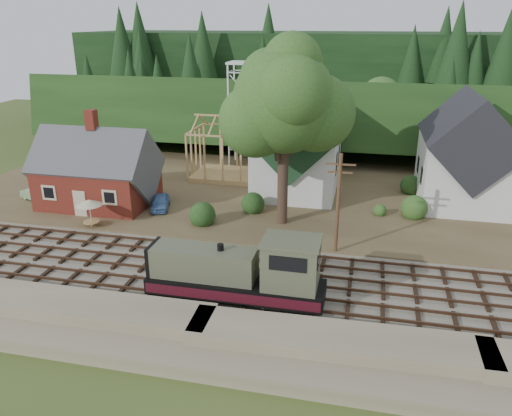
% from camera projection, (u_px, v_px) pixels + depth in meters
% --- Properties ---
extents(ground, '(140.00, 140.00, 0.00)m').
position_uv_depth(ground, '(230.00, 276.00, 35.17)').
color(ground, '#384C1E').
rests_on(ground, ground).
extents(embankment, '(64.00, 5.00, 1.60)m').
position_uv_depth(embankment, '(188.00, 349.00, 27.41)').
color(embankment, '#7F7259').
rests_on(embankment, ground).
extents(railroad_bed, '(64.00, 11.00, 0.16)m').
position_uv_depth(railroad_bed, '(229.00, 275.00, 35.14)').
color(railroad_bed, '#726B5B').
rests_on(railroad_bed, ground).
extents(village_flat, '(64.00, 26.00, 0.30)m').
position_uv_depth(village_flat, '(276.00, 193.00, 51.53)').
color(village_flat, brown).
rests_on(village_flat, ground).
extents(hillside, '(70.00, 28.96, 12.74)m').
position_uv_depth(hillside, '(306.00, 142.00, 73.48)').
color(hillside, '#1E3F19').
rests_on(hillside, ground).
extents(ridge, '(80.00, 20.00, 12.00)m').
position_uv_depth(ridge, '(318.00, 122.00, 88.08)').
color(ridge, black).
rests_on(ridge, ground).
extents(depot, '(10.80, 7.41, 9.00)m').
position_uv_depth(depot, '(98.00, 174.00, 47.35)').
color(depot, '#5A1D14').
rests_on(depot, village_flat).
extents(church, '(8.40, 15.17, 13.00)m').
position_uv_depth(church, '(299.00, 143.00, 50.87)').
color(church, silver).
rests_on(church, village_flat).
extents(farmhouse, '(8.40, 10.80, 10.60)m').
position_uv_depth(farmhouse, '(466.00, 156.00, 47.07)').
color(farmhouse, silver).
rests_on(farmhouse, village_flat).
extents(timber_frame, '(8.20, 6.20, 6.99)m').
position_uv_depth(timber_frame, '(230.00, 151.00, 55.31)').
color(timber_frame, tan).
rests_on(timber_frame, village_flat).
extents(lattice_tower, '(3.20, 3.20, 12.12)m').
position_uv_depth(lattice_tower, '(243.00, 83.00, 58.39)').
color(lattice_tower, silver).
rests_on(lattice_tower, village_flat).
extents(big_tree, '(10.90, 8.40, 14.70)m').
position_uv_depth(big_tree, '(286.00, 109.00, 40.30)').
color(big_tree, '#38281E').
rests_on(big_tree, village_flat).
extents(telegraph_pole_near, '(2.20, 0.28, 8.00)m').
position_uv_depth(telegraph_pole_near, '(338.00, 203.00, 36.97)').
color(telegraph_pole_near, '#4C331E').
rests_on(telegraph_pole_near, ground).
extents(locomotive, '(11.15, 2.79, 4.49)m').
position_uv_depth(locomotive, '(242.00, 273.00, 31.37)').
color(locomotive, black).
rests_on(locomotive, railroad_bed).
extents(car_blue, '(2.54, 4.09, 1.30)m').
position_uv_depth(car_blue, '(160.00, 202.00, 46.71)').
color(car_blue, '#5D89C7').
rests_on(car_blue, village_flat).
extents(car_green, '(3.60, 2.20, 1.12)m').
position_uv_depth(car_green, '(36.00, 195.00, 48.96)').
color(car_green, '#82AE78').
rests_on(car_green, village_flat).
extents(patio_set, '(2.20, 2.20, 2.44)m').
position_uv_depth(patio_set, '(89.00, 204.00, 42.18)').
color(patio_set, silver).
rests_on(patio_set, village_flat).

